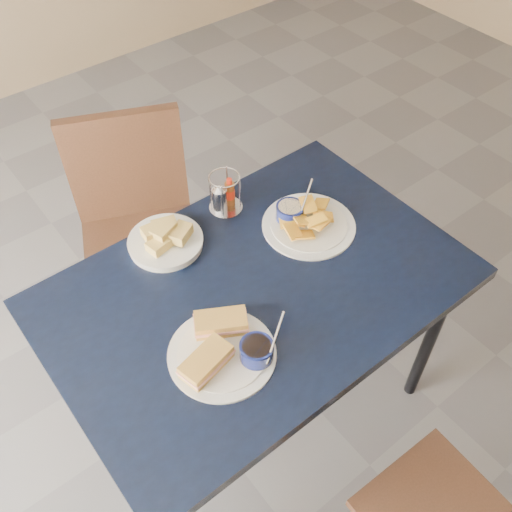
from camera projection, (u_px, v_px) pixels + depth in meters
ground at (262, 350)px, 2.39m from camera, size 6.00×6.00×0.00m
dining_table at (256, 299)px, 1.71m from camera, size 1.21×0.81×0.75m
chair_far at (128, 219)px, 2.17m from camera, size 0.56×0.57×0.92m
sandwich_plate at (225, 348)px, 1.49m from camera, size 0.31×0.29×0.12m
plantain_plate at (303, 221)px, 1.81m from camera, size 0.30×0.30×0.12m
bread_basket at (165, 239)px, 1.75m from camera, size 0.23×0.23×0.08m
condiment_caddy at (224, 196)px, 1.84m from camera, size 0.11×0.11×0.14m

